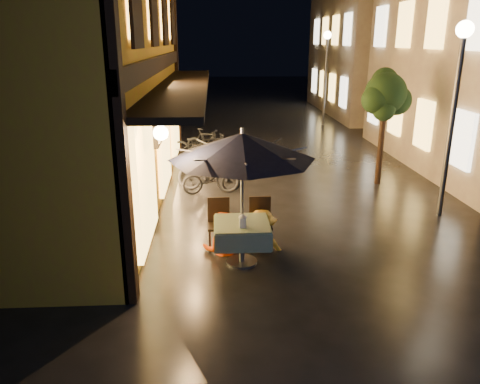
{
  "coord_description": "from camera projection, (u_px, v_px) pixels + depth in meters",
  "views": [
    {
      "loc": [
        -2.16,
        -7.83,
        3.84
      ],
      "look_at": [
        -1.7,
        0.42,
        1.15
      ],
      "focal_mm": 35.0,
      "sensor_mm": 36.0,
      "label": 1
    }
  ],
  "objects": [
    {
      "name": "streetlamp_near",
      "position": [
        457.0,
        86.0,
        9.89
      ],
      "size": [
        0.36,
        0.36,
        4.23
      ],
      "color": "#59595E",
      "rests_on": "ground"
    },
    {
      "name": "cafe_chair_left",
      "position": [
        219.0,
        220.0,
        8.98
      ],
      "size": [
        0.42,
        0.42,
        0.97
      ],
      "color": "black",
      "rests_on": "ground"
    },
    {
      "name": "bicycle_1",
      "position": [
        208.0,
        173.0,
        12.31
      ],
      "size": [
        1.75,
        0.9,
        1.01
      ],
      "primitive_type": "imported",
      "rotation": [
        0.0,
        0.0,
        1.31
      ],
      "color": "black",
      "rests_on": "ground"
    },
    {
      "name": "person_orange",
      "position": [
        222.0,
        213.0,
        8.72
      ],
      "size": [
        0.76,
        0.61,
        1.53
      ],
      "primitive_type": "imported",
      "rotation": [
        0.0,
        0.0,
        3.11
      ],
      "color": "#F84605",
      "rests_on": "ground"
    },
    {
      "name": "east_building_far",
      "position": [
        392.0,
        44.0,
        25.09
      ],
      "size": [
        7.3,
        10.3,
        7.3
      ],
      "color": "beige",
      "rests_on": "ground"
    },
    {
      "name": "bicycle_2",
      "position": [
        206.0,
        158.0,
        14.05
      ],
      "size": [
        1.81,
        0.79,
        0.92
      ],
      "primitive_type": "imported",
      "rotation": [
        0.0,
        0.0,
        1.47
      ],
      "color": "black",
      "rests_on": "ground"
    },
    {
      "name": "bicycle_5",
      "position": [
        207.0,
        142.0,
        16.27
      ],
      "size": [
        1.57,
        1.03,
        0.92
      ],
      "primitive_type": "imported",
      "rotation": [
        0.0,
        0.0,
        1.14
      ],
      "color": "black",
      "rests_on": "ground"
    },
    {
      "name": "ground",
      "position": [
        332.0,
        256.0,
        8.74
      ],
      "size": [
        90.0,
        90.0,
        0.0
      ],
      "primitive_type": "plane",
      "color": "black",
      "rests_on": "ground"
    },
    {
      "name": "bicycle_0",
      "position": [
        212.0,
        178.0,
        12.2
      ],
      "size": [
        1.65,
        0.84,
        0.82
      ],
      "primitive_type": "imported",
      "rotation": [
        0.0,
        0.0,
        1.76
      ],
      "color": "black",
      "rests_on": "ground"
    },
    {
      "name": "table_lantern",
      "position": [
        243.0,
        220.0,
        7.98
      ],
      "size": [
        0.16,
        0.16,
        0.25
      ],
      "color": "white",
      "rests_on": "cafe_table"
    },
    {
      "name": "west_building",
      "position": [
        62.0,
        46.0,
        11.08
      ],
      "size": [
        5.9,
        11.4,
        7.4
      ],
      "color": "gold",
      "rests_on": "ground"
    },
    {
      "name": "person_yellow",
      "position": [
        262.0,
        211.0,
        8.8
      ],
      "size": [
        1.05,
        0.68,
        1.54
      ],
      "primitive_type": "imported",
      "rotation": [
        0.0,
        0.0,
        3.03
      ],
      "color": "yellow",
      "rests_on": "ground"
    },
    {
      "name": "street_tree",
      "position": [
        386.0,
        96.0,
        12.4
      ],
      "size": [
        1.43,
        1.2,
        3.15
      ],
      "color": "black",
      "rests_on": "ground"
    },
    {
      "name": "bicycle_3",
      "position": [
        212.0,
        148.0,
        15.19
      ],
      "size": [
        1.69,
        0.79,
        0.98
      ],
      "primitive_type": "imported",
      "rotation": [
        0.0,
        0.0,
        1.78
      ],
      "color": "black",
      "rests_on": "ground"
    },
    {
      "name": "bicycle_4",
      "position": [
        199.0,
        146.0,
        15.52
      ],
      "size": [
        2.0,
        1.0,
        1.0
      ],
      "primitive_type": "imported",
      "rotation": [
        0.0,
        0.0,
        1.39
      ],
      "color": "black",
      "rests_on": "ground"
    },
    {
      "name": "cafe_table",
      "position": [
        242.0,
        233.0,
        8.29
      ],
      "size": [
        0.99,
        0.99,
        0.78
      ],
      "color": "#59595E",
      "rests_on": "ground"
    },
    {
      "name": "patio_umbrella",
      "position": [
        242.0,
        146.0,
        7.81
      ],
      "size": [
        2.51,
        2.51,
        2.46
      ],
      "color": "#59595E",
      "rests_on": "ground"
    },
    {
      "name": "streetlamp_far",
      "position": [
        326.0,
        61.0,
        21.28
      ],
      "size": [
        0.36,
        0.36,
        4.23
      ],
      "color": "#59595E",
      "rests_on": "ground"
    },
    {
      "name": "cafe_chair_right",
      "position": [
        260.0,
        220.0,
        9.03
      ],
      "size": [
        0.42,
        0.42,
        0.97
      ],
      "color": "black",
      "rests_on": "ground"
    }
  ]
}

